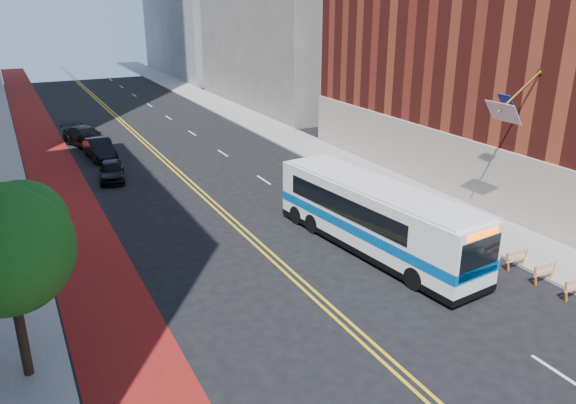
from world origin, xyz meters
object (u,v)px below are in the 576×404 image
at_px(car_a, 112,170).
at_px(car_b, 100,149).
at_px(transit_bus, 373,216).
at_px(car_c, 86,137).
at_px(street_tree, 7,244).

distance_m(car_a, car_b, 6.13).
bearing_deg(car_a, transit_bus, -51.54).
xyz_separation_m(transit_bus, car_b, (-9.29, 23.78, -1.03)).
bearing_deg(car_b, car_c, 89.57).
bearing_deg(transit_bus, street_tree, -175.48).
xyz_separation_m(transit_bus, car_c, (-9.60, 28.33, -1.01)).
height_order(transit_bus, car_c, transit_bus).
bearing_deg(car_a, car_b, 98.00).
bearing_deg(car_c, street_tree, -121.15).
relative_size(car_a, car_c, 0.74).
bearing_deg(street_tree, car_a, 72.29).
relative_size(car_a, car_b, 0.86).
bearing_deg(transit_bus, car_a, 111.88).
height_order(car_a, car_b, car_b).
bearing_deg(car_a, car_c, 100.58).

